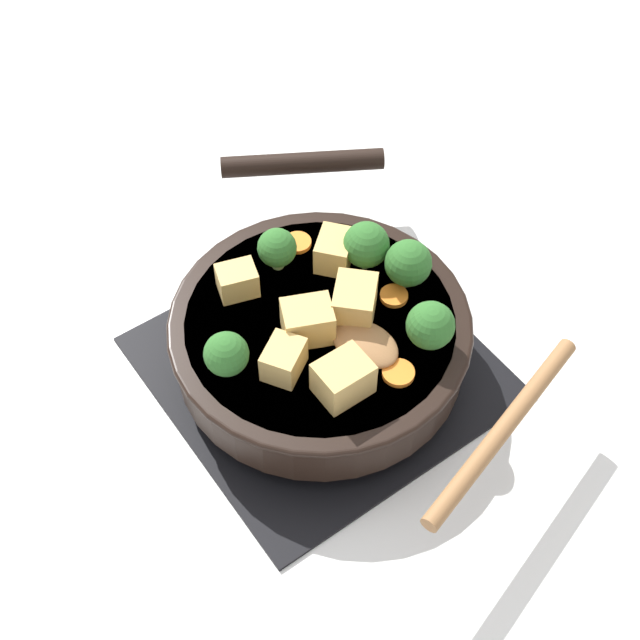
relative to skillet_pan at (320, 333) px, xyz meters
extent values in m
plane|color=silver|center=(0.00, 0.00, -0.06)|extent=(2.40, 2.40, 0.00)
cube|color=black|center=(0.00, 0.00, -0.05)|extent=(0.31, 0.31, 0.01)
torus|color=black|center=(0.00, 0.00, -0.04)|extent=(0.24, 0.24, 0.01)
cube|color=black|center=(0.00, 0.00, -0.04)|extent=(0.01, 0.23, 0.01)
cube|color=black|center=(0.00, 0.00, -0.04)|extent=(0.23, 0.01, 0.01)
cylinder|color=black|center=(0.00, 0.00, 0.00)|extent=(0.29, 0.29, 0.06)
cylinder|color=brown|center=(0.00, 0.00, 0.00)|extent=(0.26, 0.26, 0.05)
torus|color=black|center=(0.00, 0.00, 0.02)|extent=(0.29, 0.29, 0.01)
cylinder|color=black|center=(0.12, 0.20, 0.01)|extent=(0.17, 0.11, 0.02)
ellipsoid|color=olive|center=(0.01, -0.05, 0.03)|extent=(0.06, 0.08, 0.01)
cylinder|color=olive|center=(0.05, -0.20, 0.03)|extent=(0.22, 0.08, 0.02)
cube|color=tan|center=(-0.06, -0.03, 0.04)|extent=(0.05, 0.05, 0.03)
cube|color=tan|center=(0.05, 0.05, 0.04)|extent=(0.05, 0.05, 0.03)
cube|color=tan|center=(-0.03, -0.08, 0.04)|extent=(0.05, 0.04, 0.04)
cube|color=tan|center=(0.03, -0.02, 0.04)|extent=(0.06, 0.06, 0.04)
cube|color=tan|center=(-0.05, 0.07, 0.04)|extent=(0.04, 0.04, 0.03)
cube|color=tan|center=(-0.02, -0.01, 0.04)|extent=(0.06, 0.05, 0.04)
cylinder|color=#709956|center=(0.08, 0.03, 0.03)|extent=(0.01, 0.01, 0.01)
sphere|color=#2D6628|center=(0.08, 0.03, 0.05)|extent=(0.05, 0.05, 0.05)
cylinder|color=#709956|center=(0.00, 0.08, 0.03)|extent=(0.01, 0.01, 0.01)
sphere|color=#2D6628|center=(0.00, 0.08, 0.05)|extent=(0.04, 0.04, 0.04)
cylinder|color=#709956|center=(0.06, -0.08, 0.03)|extent=(0.01, 0.01, 0.01)
sphere|color=#2D6628|center=(0.06, -0.08, 0.05)|extent=(0.05, 0.05, 0.05)
cylinder|color=#709956|center=(0.09, -0.01, 0.03)|extent=(0.01, 0.01, 0.01)
sphere|color=#2D6628|center=(0.09, -0.01, 0.05)|extent=(0.05, 0.05, 0.05)
cylinder|color=#709956|center=(-0.10, 0.00, 0.03)|extent=(0.01, 0.01, 0.01)
sphere|color=#2D6628|center=(-0.10, 0.00, 0.05)|extent=(0.04, 0.04, 0.04)
cylinder|color=orange|center=(0.10, 0.04, 0.03)|extent=(0.02, 0.02, 0.01)
cylinder|color=orange|center=(0.02, -0.10, 0.03)|extent=(0.03, 0.03, 0.01)
cylinder|color=orange|center=(0.07, -0.02, 0.03)|extent=(0.03, 0.03, 0.01)
cylinder|color=orange|center=(0.04, 0.09, 0.03)|extent=(0.03, 0.03, 0.01)
camera|label=1|loc=(-0.30, -0.43, 0.69)|focal=50.00mm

